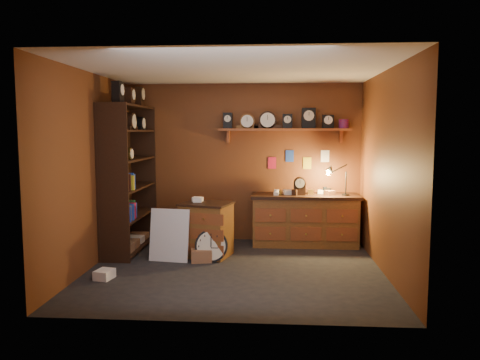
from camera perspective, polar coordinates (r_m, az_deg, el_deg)
name	(u,v)px	position (r m, az deg, el deg)	size (l,w,h in m)	color
floor	(235,269)	(6.55, -0.61, -10.84)	(4.00, 4.00, 0.00)	black
room_shell	(239,144)	(6.38, -0.15, 4.41)	(4.02, 3.62, 2.71)	brown
shelving_unit	(127,172)	(7.61, -13.59, 0.97)	(0.47, 1.60, 2.58)	black
workbench	(305,217)	(7.88, 7.91, -4.48)	(1.77, 0.66, 1.36)	brown
low_cabinet	(207,227)	(7.14, -4.10, -5.76)	(0.85, 0.77, 0.91)	brown
big_round_clock	(211,246)	(6.87, -3.51, -8.02)	(0.48, 0.16, 0.48)	black
white_panel	(170,261)	(7.05, -8.57, -9.68)	(0.59, 0.03, 0.78)	silver
mini_fridge	(200,230)	(7.91, -4.91, -6.07)	(0.62, 0.65, 0.49)	silver
floor_box_a	(201,255)	(6.93, -4.73, -9.13)	(0.29, 0.25, 0.18)	#936240
floor_box_b	(104,274)	(6.38, -16.21, -10.99)	(0.20, 0.24, 0.12)	white
floor_box_c	(201,245)	(7.56, -4.74, -7.94)	(0.21, 0.18, 0.16)	#936240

